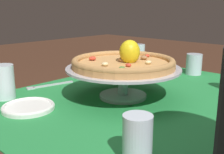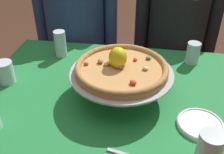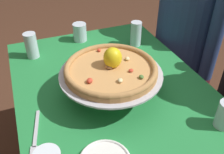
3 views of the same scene
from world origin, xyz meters
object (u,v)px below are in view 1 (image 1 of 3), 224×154
(water_glass_front_right, at_px, (4,84))
(water_glass_back_right, at_px, (137,142))
(water_glass_side_left, at_px, (194,65))
(dinner_fork, at_px, (48,85))
(pizza_stand, at_px, (123,75))
(water_glass_front_left, at_px, (139,58))
(pizza, at_px, (124,62))
(side_plate, at_px, (28,107))

(water_glass_front_right, height_order, water_glass_back_right, water_glass_front_right)
(water_glass_side_left, xyz_separation_m, dinner_fork, (0.63, -0.34, -0.04))
(pizza_stand, relative_size, water_glass_side_left, 4.11)
(water_glass_front_left, bearing_deg, pizza, 31.82)
(water_glass_front_left, xyz_separation_m, side_plate, (0.74, 0.13, -0.05))
(water_glass_front_right, distance_m, dinner_fork, 0.21)
(pizza_stand, distance_m, water_glass_front_left, 0.51)
(pizza, distance_m, side_plate, 0.36)
(water_glass_side_left, distance_m, water_glass_back_right, 0.89)
(water_glass_front_right, xyz_separation_m, dinner_fork, (-0.20, -0.02, -0.05))
(pizza_stand, bearing_deg, side_plate, -24.57)
(pizza_stand, bearing_deg, dinner_fork, -72.08)
(side_plate, height_order, dinner_fork, side_plate)
(water_glass_front_right, height_order, side_plate, water_glass_front_right)
(water_glass_side_left, bearing_deg, water_glass_front_right, -21.16)
(water_glass_back_right, bearing_deg, water_glass_front_left, -142.07)
(water_glass_side_left, distance_m, side_plate, 0.84)
(water_glass_side_left, relative_size, water_glass_back_right, 0.94)
(dinner_fork, bearing_deg, water_glass_side_left, 151.40)
(water_glass_front_left, relative_size, side_plate, 0.78)
(side_plate, distance_m, dinner_fork, 0.28)
(water_glass_side_left, bearing_deg, dinner_fork, -28.60)
(water_glass_front_right, relative_size, dinner_fork, 0.61)
(pizza, bearing_deg, pizza_stand, -40.22)
(water_glass_back_right, xyz_separation_m, side_plate, (-0.01, -0.46, -0.04))
(water_glass_side_left, height_order, dinner_fork, water_glass_side_left)
(side_plate, bearing_deg, water_glass_side_left, 169.54)
(water_glass_back_right, distance_m, dinner_fork, 0.68)
(pizza, relative_size, side_plate, 2.19)
(water_glass_front_right, relative_size, side_plate, 0.73)
(water_glass_front_right, distance_m, water_glass_back_right, 0.63)
(pizza, height_order, dinner_fork, pizza)
(water_glass_front_left, height_order, water_glass_back_right, water_glass_front_left)
(water_glass_back_right, bearing_deg, water_glass_side_left, -159.90)
(water_glass_side_left, bearing_deg, pizza_stand, -1.29)
(water_glass_front_right, relative_size, water_glass_back_right, 1.15)
(pizza_stand, distance_m, dinner_fork, 0.36)
(pizza, xyz_separation_m, water_glass_side_left, (-0.52, 0.01, -0.09))
(pizza_stand, relative_size, side_plate, 2.46)
(water_glass_front_right, bearing_deg, pizza_stand, 134.88)
(water_glass_side_left, distance_m, water_glass_front_right, 0.89)
(water_glass_side_left, height_order, water_glass_front_right, water_glass_front_right)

